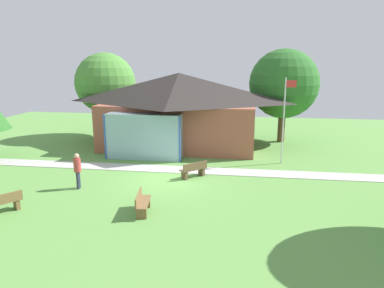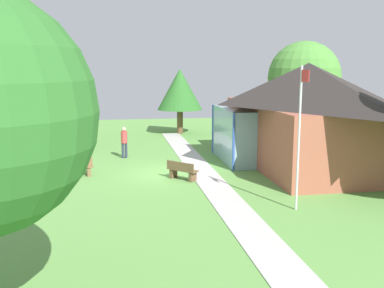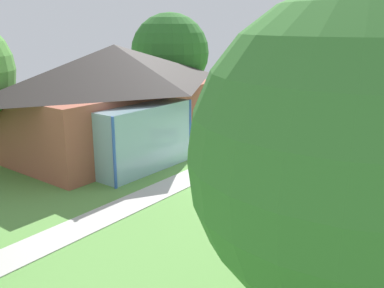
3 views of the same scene
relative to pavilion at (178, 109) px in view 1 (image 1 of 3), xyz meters
The scene contains 10 objects.
ground_plane 7.57m from the pavilion, 82.90° to the right, with size 44.00×44.00×0.00m, color #609947.
pavilion is the anchor object (origin of this frame).
footpath 6.10m from the pavilion, 80.81° to the right, with size 24.94×1.30×0.03m, color #BCB7B2.
flagpole 7.65m from the pavilion, 24.58° to the right, with size 0.64×0.08×5.08m.
bench_front_center 11.58m from the pavilion, 86.45° to the right, with size 0.65×1.55×0.84m.
bench_front_left 13.34m from the pavilion, 111.71° to the right, with size 1.26×1.46×0.84m.
bench_rear_near_path 7.29m from the pavilion, 72.23° to the right, with size 1.39×1.35×0.84m.
visitor_strolling_lawn 9.73m from the pavilion, 109.13° to the right, with size 0.34×0.34×1.74m.
tree_behind_pavilion_right 8.14m from the pavilion, 21.21° to the left, with size 5.08×5.08×6.91m.
tree_behind_pavilion_left 7.07m from the pavilion, 156.65° to the left, with size 4.72×4.72×6.67m.
Camera 1 is at (3.83, -17.20, 6.00)m, focal length 33.12 mm.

